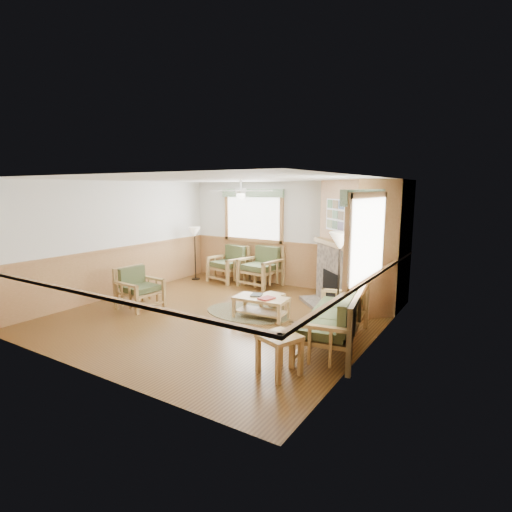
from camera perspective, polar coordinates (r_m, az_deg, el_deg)
The scene contains 24 objects.
floor at distance 8.15m, azimuth -5.05°, elevation -8.48°, with size 6.00×6.00×0.01m, color brown.
ceiling at distance 7.75m, azimuth -5.35°, elevation 10.89°, with size 6.00×6.00×0.01m, color white.
wall_back at distance 10.36m, azimuth 4.88°, elevation 3.09°, with size 6.00×0.02×2.70m, color silver.
wall_front at distance 5.78m, azimuth -23.48°, elevation -2.90°, with size 6.00×0.02×2.70m, color silver.
wall_left at distance 9.93m, azimuth -19.15°, elevation 2.31°, with size 0.02×6.00×2.70m, color silver.
wall_right at distance 6.50m, azimuth 16.39°, elevation -1.17°, with size 0.02×6.00×2.70m, color silver.
wainscot at distance 8.00m, azimuth -5.11°, elevation -4.70°, with size 6.00×6.00×1.10m, color #A57443, non-canonical shape.
fireplace at distance 8.71m, azimuth 14.06°, elevation 1.59°, with size 2.20×2.20×2.70m, color #A57443, non-canonical shape.
window_back at distance 10.81m, azimuth -0.40°, elevation 9.66°, with size 1.90×0.16×1.50m, color white, non-canonical shape.
window_right at distance 6.21m, azimuth 16.04°, elevation 9.31°, with size 0.16×1.90×1.50m, color white, non-canonical shape.
ceiling_fan at distance 7.82m, azimuth -2.21°, elevation 10.62°, with size 1.24×1.24×0.36m, color white, non-canonical shape.
sofa at distance 6.60m, azimuth 11.10°, elevation -8.56°, with size 0.87×2.11×0.97m, color #A8854E, non-canonical shape.
armchair_back_left at distance 10.98m, azimuth -4.00°, elevation -1.09°, with size 0.87×0.87×0.97m, color #A8854E, non-canonical shape.
armchair_back_right at distance 10.40m, azimuth 0.68°, elevation -1.52°, with size 0.91×0.91×1.03m, color #A8854E, non-canonical shape.
armchair_left at distance 8.87m, azimuth -16.28°, elevation -4.40°, with size 0.77×0.77×0.87m, color #A8854E, non-canonical shape.
coffee_table at distance 7.89m, azimuth 0.73°, elevation -7.41°, with size 1.06×0.53×0.42m, color #A8854E, non-canonical shape.
end_table_chairs at distance 10.55m, azimuth -0.20°, elevation -2.74°, with size 0.47×0.45×0.53m, color #A8854E, non-canonical shape.
end_table_sofa at distance 5.62m, azimuth 3.34°, elevation -13.88°, with size 0.50×0.48×0.56m, color #A8854E, non-canonical shape.
footstool at distance 8.38m, azimuth 2.33°, elevation -6.63°, with size 0.41×0.41×0.36m, color #A8854E, non-canonical shape.
braided_rug at distance 8.28m, azimuth -1.19°, elevation -8.08°, with size 1.85×1.85×0.01m, color brown.
floor_lamp_left at distance 11.22m, azimuth -8.69°, elevation 0.38°, with size 0.34×0.34×1.48m, color black, non-canonical shape.
floor_lamp_right at distance 7.44m, azimuth 11.74°, elevation -3.35°, with size 0.40×0.40×1.76m, color black, non-canonical shape.
book_red at distance 7.71m, azimuth 1.50°, elevation -5.95°, with size 0.22×0.30×0.03m, color maroon.
book_dark at distance 7.96m, azimuth 0.07°, elevation -5.49°, with size 0.20×0.27×0.03m, color black.
Camera 1 is at (4.69, -6.17, 2.53)m, focal length 28.00 mm.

